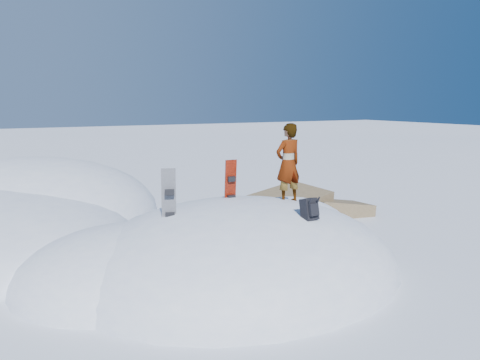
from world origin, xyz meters
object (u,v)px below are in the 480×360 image
snowboard_red (231,190)px  snowboard_dark (169,206)px  backpack (310,209)px  person (288,164)px

snowboard_red → snowboard_dark: snowboard_red is taller
backpack → person: person is taller
snowboard_red → snowboard_dark: (-1.58, -0.48, -0.09)m
snowboard_red → backpack: bearing=-63.5°
snowboard_red → person: size_ratio=0.79×
snowboard_dark → backpack: snowboard_dark is taller
snowboard_red → backpack: (0.77, -1.84, -0.13)m
snowboard_red → snowboard_dark: 1.65m
snowboard_dark → snowboard_red: bearing=39.2°
backpack → person: 1.60m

